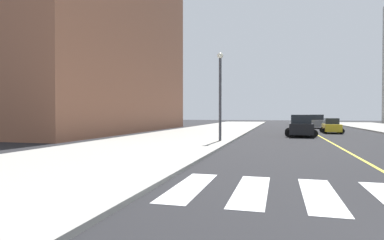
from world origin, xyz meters
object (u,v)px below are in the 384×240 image
(car_yellow_third, at_px, (331,126))
(street_lamp, at_px, (220,88))
(car_black_nearest, at_px, (301,126))
(car_gray_second, at_px, (317,122))

(car_yellow_third, height_order, street_lamp, street_lamp)
(car_black_nearest, xyz_separation_m, street_lamp, (-6.25, -8.58, 3.12))
(street_lamp, bearing_deg, car_gray_second, 71.03)
(car_yellow_third, bearing_deg, street_lamp, 57.81)
(car_black_nearest, relative_size, street_lamp, 0.71)
(car_black_nearest, xyz_separation_m, car_yellow_third, (3.68, 6.56, -0.19))
(car_gray_second, xyz_separation_m, street_lamp, (-9.74, -28.35, 3.13))
(car_black_nearest, xyz_separation_m, car_gray_second, (3.50, 19.78, -0.01))
(car_gray_second, bearing_deg, car_yellow_third, 90.80)
(car_gray_second, distance_m, street_lamp, 30.14)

